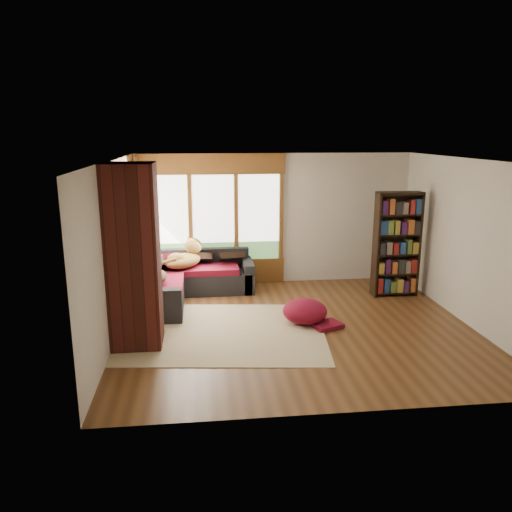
{
  "coord_description": "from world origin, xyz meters",
  "views": [
    {
      "loc": [
        -1.46,
        -7.26,
        2.99
      ],
      "look_at": [
        -0.53,
        0.91,
        0.95
      ],
      "focal_mm": 35.0,
      "sensor_mm": 36.0,
      "label": 1
    }
  ],
  "objects_px": {
    "sectional_sofa": "(175,282)",
    "dog_brindle": "(153,270)",
    "bookshelf": "(397,245)",
    "dog_tan": "(185,254)",
    "area_rug": "(220,331)",
    "pouf": "(305,310)",
    "brick_chimney": "(134,257)"
  },
  "relations": [
    {
      "from": "sectional_sofa",
      "to": "dog_brindle",
      "type": "height_order",
      "value": "dog_brindle"
    },
    {
      "from": "sectional_sofa",
      "to": "dog_brindle",
      "type": "distance_m",
      "value": 0.88
    },
    {
      "from": "bookshelf",
      "to": "dog_tan",
      "type": "relative_size",
      "value": 2.11
    },
    {
      "from": "dog_tan",
      "to": "pouf",
      "type": "bearing_deg",
      "value": -89.76
    },
    {
      "from": "dog_tan",
      "to": "dog_brindle",
      "type": "height_order",
      "value": "dog_tan"
    },
    {
      "from": "brick_chimney",
      "to": "sectional_sofa",
      "type": "relative_size",
      "value": 1.18
    },
    {
      "from": "sectional_sofa",
      "to": "pouf",
      "type": "distance_m",
      "value": 2.62
    },
    {
      "from": "area_rug",
      "to": "sectional_sofa",
      "type": "bearing_deg",
      "value": 113.26
    },
    {
      "from": "brick_chimney",
      "to": "bookshelf",
      "type": "relative_size",
      "value": 1.33
    },
    {
      "from": "area_rug",
      "to": "bookshelf",
      "type": "height_order",
      "value": "bookshelf"
    },
    {
      "from": "dog_tan",
      "to": "dog_brindle",
      "type": "xyz_separation_m",
      "value": [
        -0.52,
        -0.95,
        -0.03
      ]
    },
    {
      "from": "dog_brindle",
      "to": "pouf",
      "type": "bearing_deg",
      "value": -112.56
    },
    {
      "from": "brick_chimney",
      "to": "bookshelf",
      "type": "height_order",
      "value": "brick_chimney"
    },
    {
      "from": "area_rug",
      "to": "bookshelf",
      "type": "bearing_deg",
      "value": 23.33
    },
    {
      "from": "dog_tan",
      "to": "dog_brindle",
      "type": "distance_m",
      "value": 1.08
    },
    {
      "from": "sectional_sofa",
      "to": "area_rug",
      "type": "bearing_deg",
      "value": -63.81
    },
    {
      "from": "bookshelf",
      "to": "dog_brindle",
      "type": "height_order",
      "value": "bookshelf"
    },
    {
      "from": "brick_chimney",
      "to": "area_rug",
      "type": "xyz_separation_m",
      "value": [
        1.2,
        0.29,
        -1.29
      ]
    },
    {
      "from": "brick_chimney",
      "to": "sectional_sofa",
      "type": "height_order",
      "value": "brick_chimney"
    },
    {
      "from": "area_rug",
      "to": "dog_brindle",
      "type": "height_order",
      "value": "dog_brindle"
    },
    {
      "from": "area_rug",
      "to": "dog_tan",
      "type": "xyz_separation_m",
      "value": [
        -0.55,
        2.0,
        0.76
      ]
    },
    {
      "from": "brick_chimney",
      "to": "pouf",
      "type": "xyz_separation_m",
      "value": [
        2.58,
        0.54,
        -1.09
      ]
    },
    {
      "from": "sectional_sofa",
      "to": "dog_tan",
      "type": "distance_m",
      "value": 0.56
    },
    {
      "from": "pouf",
      "to": "sectional_sofa",
      "type": "bearing_deg",
      "value": 144.67
    },
    {
      "from": "dog_tan",
      "to": "bookshelf",
      "type": "bearing_deg",
      "value": -55.66
    },
    {
      "from": "area_rug",
      "to": "bookshelf",
      "type": "xyz_separation_m",
      "value": [
        3.34,
        1.44,
        0.97
      ]
    },
    {
      "from": "brick_chimney",
      "to": "bookshelf",
      "type": "distance_m",
      "value": 4.87
    },
    {
      "from": "dog_tan",
      "to": "area_rug",
      "type": "bearing_deg",
      "value": -121.94
    },
    {
      "from": "brick_chimney",
      "to": "dog_brindle",
      "type": "bearing_deg",
      "value": 84.68
    },
    {
      "from": "area_rug",
      "to": "pouf",
      "type": "xyz_separation_m",
      "value": [
        1.38,
        0.24,
        0.2
      ]
    },
    {
      "from": "sectional_sofa",
      "to": "bookshelf",
      "type": "distance_m",
      "value": 4.16
    },
    {
      "from": "bookshelf",
      "to": "pouf",
      "type": "bearing_deg",
      "value": -148.58
    }
  ]
}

